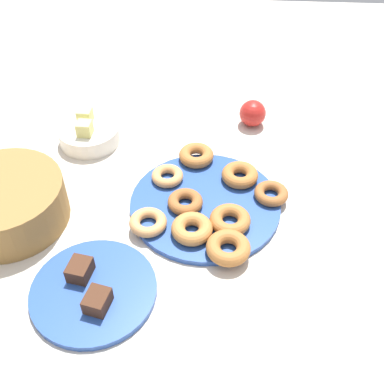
# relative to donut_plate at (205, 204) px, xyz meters

# --- Properties ---
(ground_plane) EXTENTS (2.40, 2.40, 0.00)m
(ground_plane) POSITION_rel_donut_plate_xyz_m (0.00, 0.00, -0.01)
(ground_plane) COLOR beige
(donut_plate) EXTENTS (0.34, 0.34, 0.01)m
(donut_plate) POSITION_rel_donut_plate_xyz_m (0.00, 0.00, 0.00)
(donut_plate) COLOR #284C9E
(donut_plate) RESTS_ON ground_plane
(donut_0) EXTENTS (0.12, 0.12, 0.03)m
(donut_0) POSITION_rel_donut_plate_xyz_m (-0.14, -0.05, 0.02)
(donut_0) COLOR #AD6B33
(donut_0) RESTS_ON donut_plate
(donut_1) EXTENTS (0.12, 0.12, 0.03)m
(donut_1) POSITION_rel_donut_plate_xyz_m (-0.06, -0.06, 0.02)
(donut_1) COLOR #AD6B33
(donut_1) RESTS_ON donut_plate
(donut_2) EXTENTS (0.10, 0.10, 0.02)m
(donut_2) POSITION_rel_donut_plate_xyz_m (-0.08, 0.12, 0.02)
(donut_2) COLOR tan
(donut_2) RESTS_ON donut_plate
(donut_3) EXTENTS (0.10, 0.10, 0.02)m
(donut_3) POSITION_rel_donut_plate_xyz_m (-0.01, 0.04, 0.02)
(donut_3) COLOR #995B2D
(donut_3) RESTS_ON donut_plate
(donut_4) EXTENTS (0.12, 0.12, 0.03)m
(donut_4) POSITION_rel_donut_plate_xyz_m (0.15, 0.03, 0.02)
(donut_4) COLOR #AD6B33
(donut_4) RESTS_ON donut_plate
(donut_5) EXTENTS (0.11, 0.11, 0.03)m
(donut_5) POSITION_rel_donut_plate_xyz_m (0.08, -0.08, 0.02)
(donut_5) COLOR #AD6B33
(donut_5) RESTS_ON donut_plate
(donut_6) EXTENTS (0.10, 0.10, 0.03)m
(donut_6) POSITION_rel_donut_plate_xyz_m (-0.10, 0.02, 0.02)
(donut_6) COLOR #BC7A3D
(donut_6) RESTS_ON donut_plate
(donut_7) EXTENTS (0.11, 0.11, 0.02)m
(donut_7) POSITION_rel_donut_plate_xyz_m (0.03, -0.15, 0.02)
(donut_7) COLOR #995B2D
(donut_7) RESTS_ON donut_plate
(donut_8) EXTENTS (0.10, 0.10, 0.02)m
(donut_8) POSITION_rel_donut_plate_xyz_m (0.07, 0.09, 0.02)
(donut_8) COLOR tan
(donut_8) RESTS_ON donut_plate
(cake_plate) EXTENTS (0.24, 0.24, 0.01)m
(cake_plate) POSITION_rel_donut_plate_xyz_m (-0.25, 0.20, 0.00)
(cake_plate) COLOR #284C9E
(cake_plate) RESTS_ON ground_plane
(brownie_near) EXTENTS (0.06, 0.05, 0.03)m
(brownie_near) POSITION_rel_donut_plate_xyz_m (-0.28, 0.18, 0.02)
(brownie_near) COLOR #472819
(brownie_near) RESTS_ON cake_plate
(brownie_far) EXTENTS (0.06, 0.05, 0.03)m
(brownie_far) POSITION_rel_donut_plate_xyz_m (-0.22, 0.23, 0.02)
(brownie_far) COLOR #472819
(brownie_far) RESTS_ON cake_plate
(basket) EXTENTS (0.35, 0.35, 0.10)m
(basket) POSITION_rel_donut_plate_xyz_m (-0.07, 0.43, 0.04)
(basket) COLOR olive
(basket) RESTS_ON ground_plane
(fruit_bowl) EXTENTS (0.16, 0.16, 0.04)m
(fruit_bowl) POSITION_rel_donut_plate_xyz_m (0.22, 0.32, 0.02)
(fruit_bowl) COLOR silver
(fruit_bowl) RESTS_ON ground_plane
(melon_chunk_left) EXTENTS (0.04, 0.04, 0.04)m
(melon_chunk_left) POSITION_rel_donut_plate_xyz_m (0.19, 0.32, 0.06)
(melon_chunk_left) COLOR #DBD67A
(melon_chunk_left) RESTS_ON fruit_bowl
(melon_chunk_right) EXTENTS (0.04, 0.04, 0.04)m
(melon_chunk_right) POSITION_rel_donut_plate_xyz_m (0.25, 0.33, 0.06)
(melon_chunk_right) COLOR #DBD67A
(melon_chunk_right) RESTS_ON fruit_bowl
(apple) EXTENTS (0.07, 0.07, 0.07)m
(apple) POSITION_rel_donut_plate_xyz_m (0.33, -0.11, 0.03)
(apple) COLOR red
(apple) RESTS_ON ground_plane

